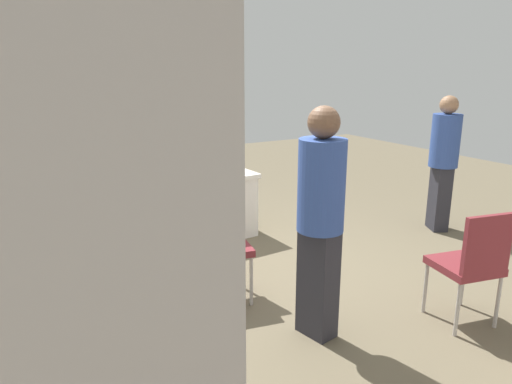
% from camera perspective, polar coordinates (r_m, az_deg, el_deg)
% --- Properties ---
extents(ground_plane, '(14.40, 14.40, 0.00)m').
position_cam_1_polar(ground_plane, '(4.61, 0.63, -10.69)').
color(ground_plane, brown).
extents(pillar_right, '(0.56, 0.56, 3.00)m').
position_cam_1_polar(pillar_right, '(1.21, -19.80, -10.63)').
color(pillar_right, gray).
rests_on(pillar_right, ground).
extents(table_foreground, '(1.61, 0.91, 0.77)m').
position_cam_1_polar(table_foreground, '(5.62, -8.41, -1.81)').
color(table_foreground, silver).
rests_on(table_foreground, ground).
extents(chair_tucked_left, '(0.47, 0.47, 0.97)m').
position_cam_1_polar(chair_tucked_left, '(5.09, -17.53, -2.16)').
color(chair_tucked_left, '#9E9993').
rests_on(chair_tucked_left, ground).
extents(chair_tucked_right, '(0.52, 0.52, 0.95)m').
position_cam_1_polar(chair_tucked_right, '(4.05, 24.52, -7.51)').
color(chair_tucked_right, '#9E9993').
rests_on(chair_tucked_right, ground).
extents(chair_by_pillar, '(0.52, 0.52, 0.96)m').
position_cam_1_polar(chair_by_pillar, '(4.16, -4.23, -5.43)').
color(chair_by_pillar, '#9E9993').
rests_on(chair_by_pillar, ground).
extents(person_presenter, '(0.46, 0.46, 1.65)m').
position_cam_1_polar(person_presenter, '(6.18, 21.62, 3.94)').
color(person_presenter, '#26262D').
rests_on(person_presenter, ground).
extents(person_organiser, '(0.40, 0.40, 1.74)m').
position_cam_1_polar(person_organiser, '(3.44, 7.76, -2.52)').
color(person_organiser, '#26262D').
rests_on(person_organiser, ground).
extents(laptop_silver, '(0.35, 0.33, 0.21)m').
position_cam_1_polar(laptop_silver, '(5.63, -7.87, 2.67)').
color(laptop_silver, silver).
rests_on(laptop_silver, table_foreground).
extents(yarn_ball, '(0.10, 0.10, 0.10)m').
position_cam_1_polar(yarn_ball, '(5.36, -12.42, 1.94)').
color(yarn_ball, gray).
rests_on(yarn_ball, table_foreground).
extents(scissors_red, '(0.15, 0.16, 0.01)m').
position_cam_1_polar(scissors_red, '(5.74, -4.74, 2.64)').
color(scissors_red, red).
rests_on(scissors_red, table_foreground).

